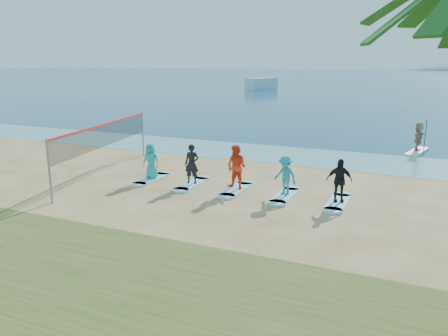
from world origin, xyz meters
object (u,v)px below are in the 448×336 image
at_px(volleyball_net, 105,135).
at_px(surfboard_4, 338,202).
at_px(student_0, 151,161).
at_px(surfboard_1, 192,184).
at_px(surfboard_3, 285,196).
at_px(surfboard_2, 236,189).
at_px(student_3, 285,175).
at_px(surfboard_0, 152,179).
at_px(student_2, 236,167).
at_px(student_4, 339,180).
at_px(paddleboarder, 419,137).
at_px(paddleboard, 417,152).
at_px(boat_offshore_a, 261,89).
at_px(student_1, 192,164).

xyz_separation_m(volleyball_net, surfboard_4, (11.00, 0.03, -1.86)).
distance_m(student_0, surfboard_1, 2.28).
distance_m(surfboard_1, surfboard_3, 4.23).
relative_size(surfboard_2, student_3, 1.38).
distance_m(surfboard_0, student_2, 4.34).
bearing_deg(surfboard_3, volleyball_net, -179.82).
distance_m(surfboard_0, surfboard_4, 8.46).
bearing_deg(volleyball_net, surfboard_2, 0.24).
xyz_separation_m(surfboard_2, surfboard_3, (2.12, 0.00, 0.00)).
xyz_separation_m(student_2, student_4, (4.23, 0.00, -0.10)).
height_order(paddleboarder, surfboard_0, paddleboarder).
relative_size(paddleboard, surfboard_3, 1.36).
height_order(volleyball_net, surfboard_3, volleyball_net).
height_order(surfboard_1, surfboard_4, same).
relative_size(volleyball_net, student_2, 4.79).
bearing_deg(student_3, surfboard_3, 0.00).
bearing_deg(paddleboarder, paddleboard, 0.00).
xyz_separation_m(boat_offshore_a, student_2, (22.09, -66.29, 1.02)).
distance_m(boat_offshore_a, student_3, 70.58).
height_order(surfboard_0, student_2, student_2).
distance_m(surfboard_1, student_1, 0.91).
distance_m(student_0, student_2, 4.23).
height_order(volleyball_net, student_2, volleyball_net).
height_order(paddleboarder, surfboard_3, paddleboarder).
relative_size(surfboard_2, surfboard_3, 1.00).
height_order(student_1, student_3, student_1).
bearing_deg(boat_offshore_a, paddleboard, -42.98).
height_order(surfboard_0, surfboard_2, same).
height_order(paddleboarder, student_2, student_2).
xyz_separation_m(surfboard_1, student_2, (2.12, 0.00, 0.97)).
xyz_separation_m(volleyball_net, student_2, (6.76, 0.03, -0.89)).
height_order(volleyball_net, surfboard_2, volleyball_net).
relative_size(student_1, surfboard_4, 0.79).
distance_m(paddleboard, surfboard_3, 12.72).
bearing_deg(boat_offshore_a, surfboard_2, -52.54).
xyz_separation_m(paddleboarder, boat_offshore_a, (-28.97, 54.50, -0.97)).
distance_m(boat_offshore_a, surfboard_4, 71.32).
distance_m(volleyball_net, surfboard_4, 11.15).
height_order(surfboard_3, student_3, student_3).
bearing_deg(student_0, surfboard_3, -6.44).
distance_m(surfboard_0, student_3, 6.40).
bearing_deg(surfboard_1, surfboard_2, 0.00).
bearing_deg(student_4, boat_offshore_a, 93.79).
relative_size(paddleboarder, surfboard_1, 0.77).
distance_m(surfboard_3, surfboard_4, 2.12).
relative_size(surfboard_1, surfboard_4, 1.00).
relative_size(paddleboard, paddleboarder, 1.76).
bearing_deg(paddleboard, student_1, -114.62).
relative_size(surfboard_0, student_0, 1.36).
bearing_deg(surfboard_2, surfboard_0, 180.00).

